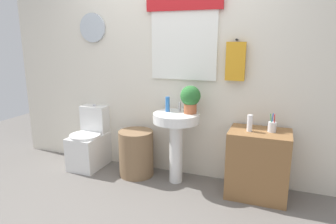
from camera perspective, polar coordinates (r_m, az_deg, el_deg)
The scene contains 11 objects.
ground_plane at distance 2.94m, azimuth -7.45°, elevation -19.24°, with size 8.00×8.00×0.00m, color slate.
back_wall at distance 3.53m, azimuth 0.85°, elevation 8.99°, with size 4.40×0.18×2.60m.
toilet at distance 3.99m, azimuth -14.53°, elevation -5.79°, with size 0.38×0.51×0.78m.
laundry_hamper at distance 3.63m, azimuth -6.04°, elevation -7.75°, with size 0.41×0.41×0.55m, color #846647.
pedestal_sink at distance 3.34m, azimuth 1.54°, elevation -3.63°, with size 0.51×0.51×0.80m.
faucet at distance 3.38m, azimuth 2.24°, elevation 1.02°, with size 0.03×0.03×0.10m, color silver.
wooden_cabinet at distance 3.26m, azimuth 16.67°, elevation -9.39°, with size 0.60×0.44×0.70m, color olive.
soap_bottle at distance 3.35m, azimuth -0.08°, elevation 1.49°, with size 0.05×0.05×0.17m, color #2D6BB7.
potted_plant at distance 3.26m, azimuth 4.26°, elevation 2.69°, with size 0.22×0.22×0.30m.
lotion_bottle at distance 3.09m, azimuth 15.20°, elevation -2.05°, with size 0.05×0.05×0.17m, color white.
toothbrush_cup at distance 3.14m, azimuth 19.10°, elevation -2.64°, with size 0.08×0.08×0.19m.
Camera 1 is at (1.21, -2.16, 1.59)m, focal length 32.20 mm.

